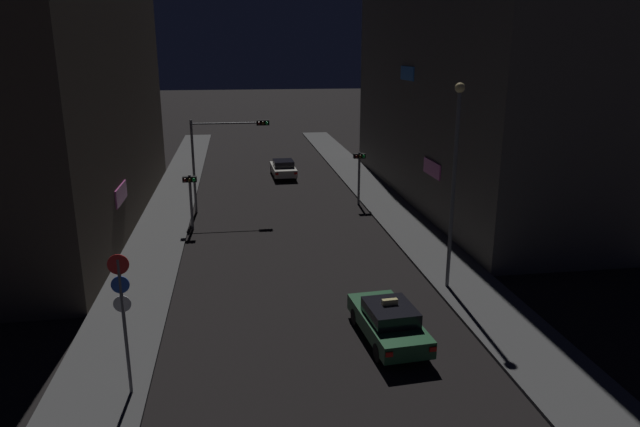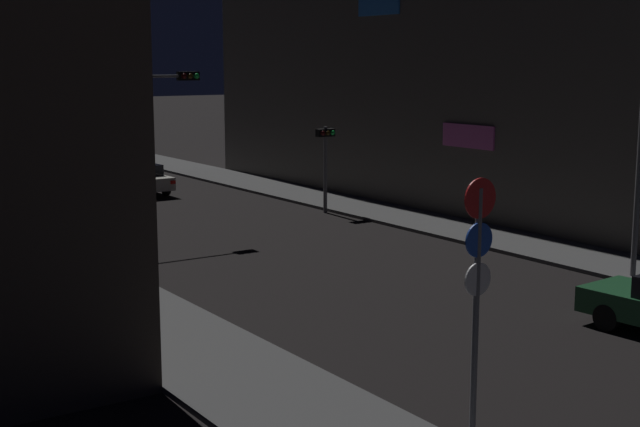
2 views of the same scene
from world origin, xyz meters
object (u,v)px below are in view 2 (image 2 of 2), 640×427
Objects in this scene: traffic_light_left_kerb at (111,188)px; sign_pole_left at (477,293)px; far_car at (138,178)px; traffic_light_overhead at (120,118)px; traffic_light_right_kerb at (326,151)px.

sign_pole_left reaches higher than traffic_light_left_kerb.
sign_pole_left is at bearing -103.39° from far_car.
traffic_light_overhead is 9.17m from traffic_light_right_kerb.
far_car is at bearing 76.61° from sign_pole_left.
far_car is 0.76× the size of traffic_light_overhead.
traffic_light_right_kerb is (9.00, 0.48, -1.70)m from traffic_light_overhead.
far_car is 31.31m from sign_pole_left.
sign_pole_left is (-11.53, -20.86, 0.24)m from traffic_light_right_kerb.
sign_pole_left is (-0.75, -16.77, 0.46)m from traffic_light_left_kerb.
traffic_light_left_kerb is 0.91× the size of traffic_light_right_kerb.
traffic_light_overhead is 1.66× the size of traffic_light_right_kerb.
traffic_light_left_kerb is (-1.79, -3.61, -1.92)m from traffic_light_overhead.
traffic_light_overhead reaches higher than sign_pole_left.
traffic_light_overhead is 1.83× the size of traffic_light_left_kerb.
traffic_light_right_kerb is (10.79, 4.09, 0.22)m from traffic_light_left_kerb.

